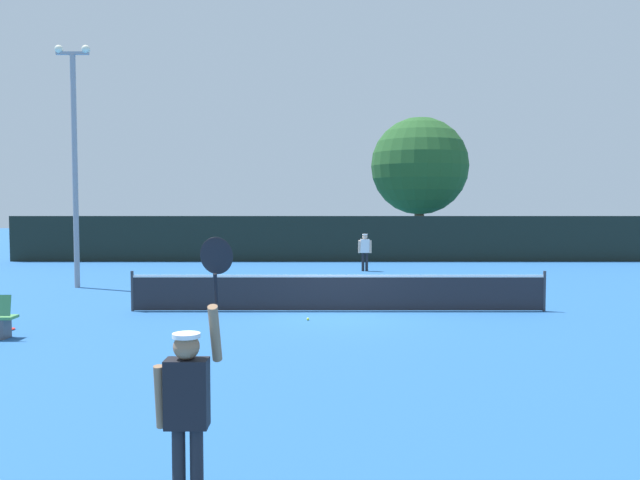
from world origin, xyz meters
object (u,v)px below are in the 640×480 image
Objects in this scene: player_receiving at (365,249)px; large_tree at (420,166)px; parked_car_near at (209,238)px; player_serving at (189,396)px; parked_car_mid at (273,240)px; light_pole at (75,151)px; tennis_ball at (308,319)px; spare_racket at (8,329)px.

large_tree reaches higher than player_receiving.
large_tree is at bearing -13.18° from parked_car_near.
player_serving is 0.59× the size of parked_car_mid.
tennis_ball is at bearing -37.89° from light_pole.
light_pole reaches higher than player_serving.
spare_racket is (-8.92, -12.80, -0.94)m from player_receiving.
light_pole reaches higher than large_tree.
tennis_ball is 22.20m from parked_car_mid.
large_tree is at bearing -110.86° from player_receiving.
parked_car_mid is (-1.60, 31.81, -0.33)m from player_serving.
light_pole is at bearing -132.09° from large_tree.
player_serving reaches higher than tennis_ball.
player_serving is at bearing -55.63° from spare_racket.
tennis_ball is (-2.20, -11.59, -0.93)m from player_receiving.
light_pole is (-10.19, -5.37, 3.68)m from player_receiving.
large_tree reaches higher than player_serving.
spare_racket is 26.82m from large_tree.
large_tree is at bearing 77.55° from player_serving.
player_serving is at bearing 81.79° from player_receiving.
parked_car_near is at bearing 154.20° from parked_car_mid.
large_tree is at bearing 60.90° from spare_racket.
player_serving is 1.60× the size of player_receiving.
light_pole is (-1.27, 7.43, 4.62)m from spare_racket.
light_pole is 21.01m from large_tree.
player_serving is at bearing -66.01° from light_pole.
player_receiving is at bearing 79.25° from tennis_ball.
spare_racket is at bearing -92.62° from parked_car_near.
spare_racket is 25.43m from parked_car_near.
light_pole is at bearing 113.99° from player_serving.
player_receiving is 3.05× the size of spare_racket.
player_receiving is 0.19× the size of light_pole.
light_pole reaches higher than parked_car_mid.
player_serving is 32.56m from large_tree.
parked_car_near is at bearing 89.86° from spare_racket.
parked_car_near reaches higher than tennis_ball.
parked_car_near is at bearing 85.78° from light_pole.
large_tree is at bearing -0.15° from parked_car_mid.
player_serving reaches higher than player_receiving.
parked_car_mid is at bearing -29.81° from parked_car_near.
tennis_ball is 0.13× the size of spare_racket.
light_pole is (-7.11, 15.97, 3.53)m from player_serving.
large_tree is at bearing 47.91° from light_pole.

